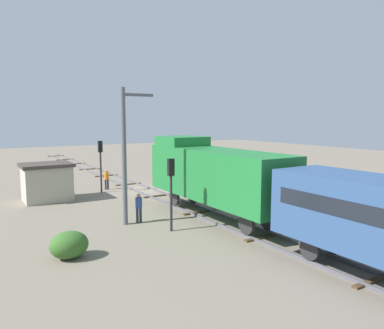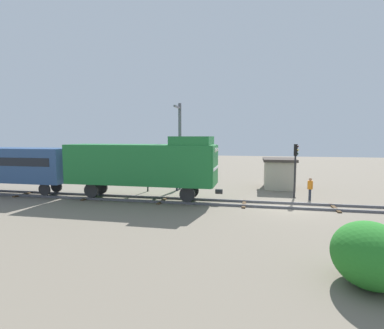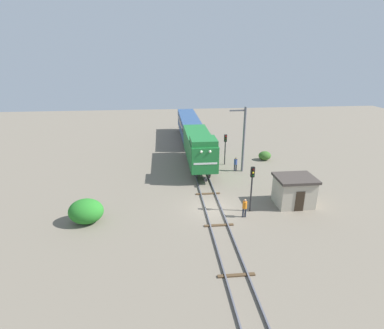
% 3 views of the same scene
% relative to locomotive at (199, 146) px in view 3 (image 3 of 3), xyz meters
% --- Properties ---
extents(ground_plane, '(106.50, 106.50, 0.00)m').
position_rel_locomotive_xyz_m(ground_plane, '(0.00, -10.34, -2.77)').
color(ground_plane, '#756B5B').
extents(railway_track, '(2.40, 71.00, 0.16)m').
position_rel_locomotive_xyz_m(railway_track, '(0.00, -10.34, -2.70)').
color(railway_track, '#595960').
rests_on(railway_track, ground).
extents(locomotive, '(2.90, 11.60, 4.60)m').
position_rel_locomotive_xyz_m(locomotive, '(0.00, 0.00, 0.00)').
color(locomotive, '#1E7233').
rests_on(locomotive, railway_track).
extents(passenger_car_leading, '(2.84, 14.00, 3.66)m').
position_rel_locomotive_xyz_m(passenger_car_leading, '(0.00, 13.34, -0.25)').
color(passenger_car_leading, '#2D4C7A').
rests_on(passenger_car_leading, railway_track).
extents(traffic_signal_near, '(0.32, 0.34, 4.17)m').
position_rel_locomotive_xyz_m(traffic_signal_near, '(3.20, -11.14, 0.13)').
color(traffic_signal_near, '#262628').
rests_on(traffic_signal_near, ground).
extents(traffic_signal_mid, '(0.32, 0.34, 3.89)m').
position_rel_locomotive_xyz_m(traffic_signal_mid, '(3.40, 0.96, -0.06)').
color(traffic_signal_mid, '#262628').
rests_on(traffic_signal_mid, ground).
extents(worker_near_track, '(0.38, 0.38, 1.70)m').
position_rel_locomotive_xyz_m(worker_near_track, '(2.40, -12.14, -1.78)').
color(worker_near_track, '#262B38').
rests_on(worker_near_track, ground).
extents(worker_by_signal, '(0.38, 0.38, 1.70)m').
position_rel_locomotive_xyz_m(worker_by_signal, '(4.20, -1.44, -1.78)').
color(worker_by_signal, '#262B38').
rests_on(worker_by_signal, ground).
extents(catenary_mast, '(1.94, 0.28, 7.66)m').
position_rel_locomotive_xyz_m(catenary_mast, '(4.94, -1.52, 1.30)').
color(catenary_mast, '#595960').
rests_on(catenary_mast, ground).
extents(relay_hut, '(3.50, 2.90, 2.74)m').
position_rel_locomotive_xyz_m(relay_hut, '(7.50, -10.30, -1.38)').
color(relay_hut, '#B2A893').
rests_on(relay_hut, ground).
extents(bush_near, '(1.64, 1.34, 1.19)m').
position_rel_locomotive_xyz_m(bush_near, '(9.00, 2.08, -2.18)').
color(bush_near, '#356226').
rests_on(bush_near, ground).
extents(bush_mid, '(2.83, 2.31, 2.06)m').
position_rel_locomotive_xyz_m(bush_mid, '(-10.77, -11.66, -1.75)').
color(bush_mid, '#277A26').
rests_on(bush_mid, ground).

